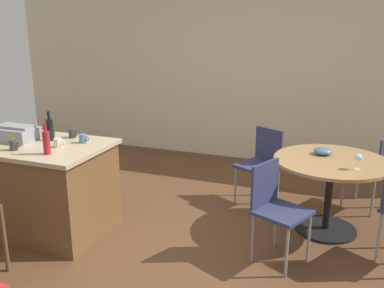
{
  "coord_description": "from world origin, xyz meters",
  "views": [
    {
      "loc": [
        1.31,
        -3.2,
        1.99
      ],
      "look_at": [
        -0.01,
        0.28,
        0.92
      ],
      "focal_mm": 39.46,
      "sensor_mm": 36.0,
      "label": 1
    }
  ],
  "objects_px": {
    "bottle_1": "(50,129)",
    "bottle_2": "(47,142)",
    "folding_chair_right": "(276,205)",
    "toolbox": "(16,133)",
    "cup_0": "(58,143)",
    "cup_4": "(73,133)",
    "folding_chair_left": "(262,160)",
    "serving_bowl": "(323,151)",
    "bottle_0": "(51,129)",
    "folding_chair_far": "(374,167)",
    "kitchen_island": "(45,187)",
    "dining_table": "(330,176)",
    "wine_glass": "(358,158)",
    "cup_1": "(14,145)",
    "cup_3": "(83,139)"
  },
  "relations": [
    {
      "from": "cup_3",
      "to": "wine_glass",
      "type": "bearing_deg",
      "value": 12.76
    },
    {
      "from": "bottle_0",
      "to": "bottle_2",
      "type": "xyz_separation_m",
      "value": [
        0.35,
        -0.5,
        0.03
      ]
    },
    {
      "from": "kitchen_island",
      "to": "wine_glass",
      "type": "xyz_separation_m",
      "value": [
        2.82,
        0.74,
        0.4
      ]
    },
    {
      "from": "toolbox",
      "to": "cup_1",
      "type": "relative_size",
      "value": 3.58
    },
    {
      "from": "kitchen_island",
      "to": "cup_4",
      "type": "height_order",
      "value": "cup_4"
    },
    {
      "from": "bottle_1",
      "to": "bottle_2",
      "type": "bearing_deg",
      "value": -54.79
    },
    {
      "from": "folding_chair_right",
      "to": "cup_1",
      "type": "bearing_deg",
      "value": -168.06
    },
    {
      "from": "folding_chair_left",
      "to": "bottle_1",
      "type": "height_order",
      "value": "bottle_1"
    },
    {
      "from": "folding_chair_far",
      "to": "folding_chair_right",
      "type": "xyz_separation_m",
      "value": [
        -0.82,
        -1.39,
        0.01
      ]
    },
    {
      "from": "folding_chair_left",
      "to": "bottle_2",
      "type": "height_order",
      "value": "bottle_2"
    },
    {
      "from": "folding_chair_far",
      "to": "serving_bowl",
      "type": "relative_size",
      "value": 4.73
    },
    {
      "from": "kitchen_island",
      "to": "cup_4",
      "type": "distance_m",
      "value": 0.59
    },
    {
      "from": "folding_chair_far",
      "to": "bottle_1",
      "type": "height_order",
      "value": "bottle_1"
    },
    {
      "from": "bottle_1",
      "to": "cup_1",
      "type": "distance_m",
      "value": 0.41
    },
    {
      "from": "bottle_0",
      "to": "cup_1",
      "type": "relative_size",
      "value": 1.89
    },
    {
      "from": "dining_table",
      "to": "bottle_2",
      "type": "bearing_deg",
      "value": -152.99
    },
    {
      "from": "toolbox",
      "to": "serving_bowl",
      "type": "distance_m",
      "value": 3.02
    },
    {
      "from": "folding_chair_right",
      "to": "cup_4",
      "type": "relative_size",
      "value": 7.95
    },
    {
      "from": "dining_table",
      "to": "folding_chair_left",
      "type": "bearing_deg",
      "value": 148.95
    },
    {
      "from": "folding_chair_left",
      "to": "bottle_2",
      "type": "relative_size",
      "value": 3.02
    },
    {
      "from": "bottle_1",
      "to": "cup_4",
      "type": "xyz_separation_m",
      "value": [
        0.14,
        0.16,
        -0.07
      ]
    },
    {
      "from": "wine_glass",
      "to": "cup_4",
      "type": "bearing_deg",
      "value": -170.79
    },
    {
      "from": "wine_glass",
      "to": "folding_chair_left",
      "type": "bearing_deg",
      "value": 145.82
    },
    {
      "from": "folding_chair_right",
      "to": "cup_4",
      "type": "xyz_separation_m",
      "value": [
        -2.06,
        0.07,
        0.42
      ]
    },
    {
      "from": "bottle_2",
      "to": "wine_glass",
      "type": "relative_size",
      "value": 1.97
    },
    {
      "from": "folding_chair_far",
      "to": "serving_bowl",
      "type": "distance_m",
      "value": 0.79
    },
    {
      "from": "folding_chair_right",
      "to": "toolbox",
      "type": "distance_m",
      "value": 2.56
    },
    {
      "from": "bottle_2",
      "to": "folding_chair_right",
      "type": "bearing_deg",
      "value": 13.89
    },
    {
      "from": "serving_bowl",
      "to": "folding_chair_right",
      "type": "bearing_deg",
      "value": -109.67
    },
    {
      "from": "kitchen_island",
      "to": "bottle_2",
      "type": "height_order",
      "value": "bottle_2"
    },
    {
      "from": "bottle_2",
      "to": "cup_0",
      "type": "distance_m",
      "value": 0.23
    },
    {
      "from": "folding_chair_far",
      "to": "folding_chair_left",
      "type": "relative_size",
      "value": 1.0
    },
    {
      "from": "cup_4",
      "to": "folding_chair_right",
      "type": "bearing_deg",
      "value": -1.82
    },
    {
      "from": "folding_chair_right",
      "to": "cup_0",
      "type": "bearing_deg",
      "value": -172.4
    },
    {
      "from": "bottle_0",
      "to": "folding_chair_left",
      "type": "bearing_deg",
      "value": 30.89
    },
    {
      "from": "toolbox",
      "to": "bottle_1",
      "type": "xyz_separation_m",
      "value": [
        0.31,
        0.11,
        0.04
      ]
    },
    {
      "from": "folding_chair_left",
      "to": "serving_bowl",
      "type": "xyz_separation_m",
      "value": [
        0.66,
        -0.31,
        0.27
      ]
    },
    {
      "from": "folding_chair_right",
      "to": "serving_bowl",
      "type": "height_order",
      "value": "folding_chair_right"
    },
    {
      "from": "folding_chair_far",
      "to": "folding_chair_right",
      "type": "height_order",
      "value": "folding_chair_right"
    },
    {
      "from": "kitchen_island",
      "to": "dining_table",
      "type": "distance_m",
      "value": 2.77
    },
    {
      "from": "folding_chair_far",
      "to": "bottle_2",
      "type": "distance_m",
      "value": 3.36
    },
    {
      "from": "cup_0",
      "to": "cup_4",
      "type": "distance_m",
      "value": 0.34
    },
    {
      "from": "cup_1",
      "to": "wine_glass",
      "type": "xyz_separation_m",
      "value": [
        2.92,
        0.99,
        -0.09
      ]
    },
    {
      "from": "cup_0",
      "to": "dining_table",
      "type": "bearing_deg",
      "value": 22.28
    },
    {
      "from": "toolbox",
      "to": "wine_glass",
      "type": "relative_size",
      "value": 2.72
    },
    {
      "from": "cup_1",
      "to": "kitchen_island",
      "type": "bearing_deg",
      "value": 68.98
    },
    {
      "from": "toolbox",
      "to": "wine_glass",
      "type": "distance_m",
      "value": 3.22
    },
    {
      "from": "bottle_2",
      "to": "cup_0",
      "type": "xyz_separation_m",
      "value": [
        -0.05,
        0.21,
        -0.07
      ]
    },
    {
      "from": "cup_4",
      "to": "kitchen_island",
      "type": "bearing_deg",
      "value": -114.49
    },
    {
      "from": "dining_table",
      "to": "cup_0",
      "type": "distance_m",
      "value": 2.6
    }
  ]
}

